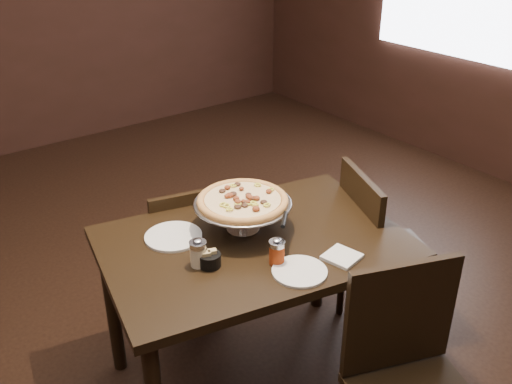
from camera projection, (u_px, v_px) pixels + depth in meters
room at (248, 95)px, 2.09m from camera, size 6.04×7.04×2.84m
dining_table at (254, 260)px, 2.42m from camera, size 1.38×1.06×0.77m
pizza_stand at (243, 201)px, 2.38m from camera, size 0.42×0.42×0.17m
parmesan_shaker at (198, 253)px, 2.19m from camera, size 0.07×0.07×0.12m
pepper_flake_shaker at (277, 252)px, 2.20m from camera, size 0.06×0.06×0.11m
packet_caddy at (210, 259)px, 2.19m from camera, size 0.09×0.09×0.07m
napkin_stack at (342, 257)px, 2.25m from camera, size 0.15×0.15×0.01m
plate_left at (173, 236)px, 2.39m from camera, size 0.24×0.24×0.01m
plate_near at (300, 271)px, 2.16m from camera, size 0.21×0.21×0.01m
serving_spatula at (284, 220)px, 2.25m from camera, size 0.15×0.15×0.02m
chair_far at (187, 250)px, 2.89m from camera, size 0.47×0.47×0.83m
chair_near at (411, 379)px, 2.04m from camera, size 0.56×0.56×0.93m
chair_side at (379, 250)px, 2.79m from camera, size 0.57×0.57×0.93m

